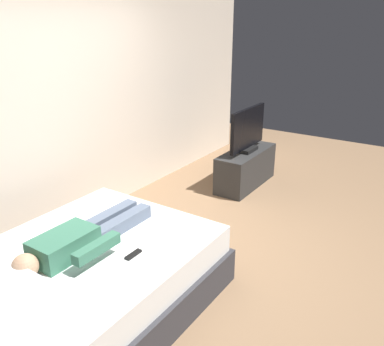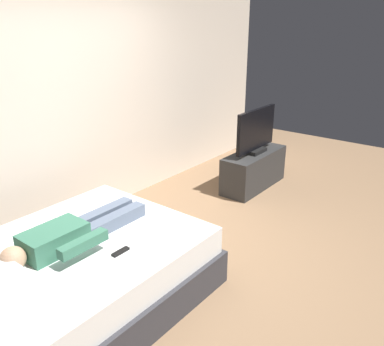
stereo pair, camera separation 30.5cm
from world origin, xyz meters
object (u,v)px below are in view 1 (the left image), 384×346
(tv, at_px, (248,131))
(person, at_px, (79,239))
(tv_stand, at_px, (246,168))
(remote, at_px, (133,254))
(bed, at_px, (85,282))

(tv, bearing_deg, person, -178.53)
(person, relative_size, tv_stand, 1.15)
(remote, height_order, tv, tv)
(person, bearing_deg, bed, -126.79)
(tv_stand, xyz_separation_m, tv, (0.00, 0.00, 0.53))
(bed, distance_m, person, 0.36)
(bed, relative_size, tv_stand, 1.85)
(tv_stand, relative_size, tv, 1.25)
(remote, relative_size, tv, 0.17)
(person, bearing_deg, remote, -69.53)
(person, height_order, remote, person)
(person, bearing_deg, tv, 1.47)
(person, relative_size, remote, 8.40)
(bed, distance_m, tv_stand, 3.04)
(bed, bearing_deg, tv_stand, 2.18)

